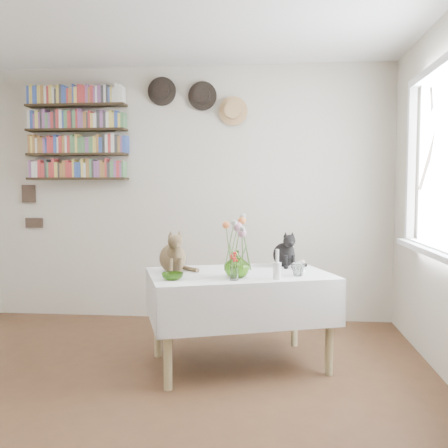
# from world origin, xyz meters

# --- Properties ---
(room) EXTENTS (4.08, 4.58, 2.58)m
(room) POSITION_xyz_m (0.00, 0.00, 1.25)
(room) COLOR brown
(room) RESTS_ON ground
(window) EXTENTS (0.12, 1.52, 1.32)m
(window) POSITION_xyz_m (1.97, 0.80, 1.40)
(window) COLOR white
(window) RESTS_ON room
(dining_table) EXTENTS (1.48, 1.19, 0.69)m
(dining_table) POSITION_xyz_m (0.59, 0.93, 0.52)
(dining_table) COLOR white
(dining_table) RESTS_ON room
(tabby_cat) EXTENTS (0.29, 0.33, 0.32)m
(tabby_cat) POSITION_xyz_m (0.10, 0.93, 0.85)
(tabby_cat) COLOR olive
(tabby_cat) RESTS_ON dining_table
(black_cat) EXTENTS (0.26, 0.29, 0.29)m
(black_cat) POSITION_xyz_m (0.93, 1.26, 0.83)
(black_cat) COLOR black
(black_cat) RESTS_ON dining_table
(flower_vase) EXTENTS (0.25, 0.25, 0.19)m
(flower_vase) POSITION_xyz_m (0.59, 0.74, 0.78)
(flower_vase) COLOR #6EB430
(flower_vase) RESTS_ON dining_table
(green_bowl) EXTENTS (0.21, 0.21, 0.05)m
(green_bowl) POSITION_xyz_m (0.17, 0.61, 0.71)
(green_bowl) COLOR #6EB430
(green_bowl) RESTS_ON dining_table
(drinking_glass) EXTENTS (0.14, 0.14, 0.09)m
(drinking_glass) POSITION_xyz_m (1.01, 0.84, 0.73)
(drinking_glass) COLOR white
(drinking_glass) RESTS_ON dining_table
(candlestick) EXTENTS (0.06, 0.06, 0.20)m
(candlestick) POSITION_xyz_m (0.87, 0.69, 0.76)
(candlestick) COLOR white
(candlestick) RESTS_ON dining_table
(berry_jar) EXTENTS (0.06, 0.06, 0.22)m
(berry_jar) POSITION_xyz_m (0.58, 0.62, 0.79)
(berry_jar) COLOR white
(berry_jar) RESTS_ON dining_table
(porcelain_figurine) EXTENTS (0.05, 0.05, 0.09)m
(porcelain_figurine) POSITION_xyz_m (1.06, 1.00, 0.73)
(porcelain_figurine) COLOR white
(porcelain_figurine) RESTS_ON dining_table
(flower_bouquet) EXTENTS (0.17, 0.13, 0.39)m
(flower_bouquet) POSITION_xyz_m (0.59, 0.75, 1.03)
(flower_bouquet) COLOR #4C7233
(flower_bouquet) RESTS_ON flower_vase
(bookshelf_unit) EXTENTS (1.00, 0.16, 0.91)m
(bookshelf_unit) POSITION_xyz_m (-1.10, 2.16, 1.84)
(bookshelf_unit) COLOR black
(bookshelf_unit) RESTS_ON room
(wall_hats) EXTENTS (0.98, 0.09, 0.48)m
(wall_hats) POSITION_xyz_m (0.12, 2.19, 2.17)
(wall_hats) COLOR black
(wall_hats) RESTS_ON room
(wall_art_plaques) EXTENTS (0.21, 0.02, 0.44)m
(wall_art_plaques) POSITION_xyz_m (-1.63, 2.23, 1.12)
(wall_art_plaques) COLOR #38281E
(wall_art_plaques) RESTS_ON room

